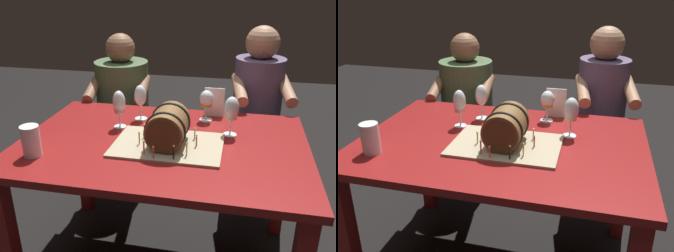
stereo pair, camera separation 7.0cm
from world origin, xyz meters
TOP-DOWN VIEW (x-y plane):
  - dining_table at (0.00, 0.00)m, footprint 1.35×0.93m
  - barrel_cake at (0.04, -0.05)m, footprint 0.50×0.34m
  - wine_glass_white at (0.31, 0.14)m, footprint 0.07×0.07m
  - wine_glass_amber at (0.17, 0.31)m, footprint 0.07×0.07m
  - wine_glass_empty at (-0.18, 0.26)m, footprint 0.07×0.07m
  - wine_glass_rose at (-0.25, 0.12)m, footprint 0.06×0.06m
  - beer_pint at (-0.52, -0.26)m, footprint 0.08×0.08m
  - menu_card at (0.21, 0.39)m, footprint 0.11×0.02m
  - person_seated_left at (-0.45, 0.76)m, footprint 0.43×0.51m
  - person_seated_right at (0.45, 0.76)m, footprint 0.39×0.49m

SIDE VIEW (x-z plane):
  - person_seated_left at x=-0.45m, z-range -0.03..1.09m
  - person_seated_right at x=0.45m, z-range -0.06..1.14m
  - dining_table at x=0.00m, z-range 0.26..1.01m
  - beer_pint at x=-0.52m, z-range 0.74..0.87m
  - barrel_cake at x=0.04m, z-range 0.73..0.92m
  - menu_card at x=0.21m, z-range 0.74..0.90m
  - wine_glass_amber at x=0.17m, z-range 0.77..0.94m
  - wine_glass_rose at x=-0.25m, z-range 0.77..0.97m
  - wine_glass_empty at x=-0.18m, z-range 0.78..0.97m
  - wine_glass_white at x=0.31m, z-range 0.77..0.97m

